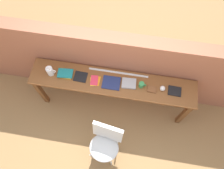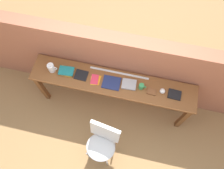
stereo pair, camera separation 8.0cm
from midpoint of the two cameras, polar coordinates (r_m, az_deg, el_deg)
ground_plane at (r=3.96m, az=-1.18°, el=-8.75°), size 40.00×40.00×0.00m
brick_wall_back at (r=3.50m, az=0.39°, el=4.72°), size 6.00×0.20×1.51m
sideboard at (r=3.36m, az=-0.54°, el=-0.40°), size 2.50×0.44×0.88m
chair_white_moulded at (r=3.33m, az=-2.45°, el=-14.87°), size 0.50×0.52×0.89m
pitcher_white at (r=3.37m, az=-16.53°, el=3.39°), size 0.14×0.10×0.18m
book_stack_leftmost at (r=3.35m, az=-12.72°, el=2.78°), size 0.24×0.17×0.05m
magazine_cycling at (r=3.31m, az=-8.90°, el=2.00°), size 0.20×0.17×0.02m
pamphlet_pile_colourful at (r=3.25m, az=-5.25°, el=0.96°), size 0.15×0.19×0.01m
book_open_centre at (r=3.22m, az=-0.90°, el=0.44°), size 0.27×0.22×0.02m
book_grey_hardcover at (r=3.21m, az=3.73°, el=0.28°), size 0.22×0.18×0.03m
mug at (r=3.19m, az=7.01°, el=-0.10°), size 0.11×0.08×0.09m
leather_journal_brown at (r=3.22m, az=9.66°, el=-1.27°), size 0.13×0.11×0.02m
sports_ball_small at (r=3.23m, az=12.39°, el=-1.00°), size 0.08×0.08×0.08m
book_repair_rightmost at (r=3.28m, az=15.37°, el=-1.68°), size 0.19×0.16×0.02m
ruler_metal_back_edge at (r=3.31m, az=0.99°, el=3.11°), size 0.91×0.03×0.00m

